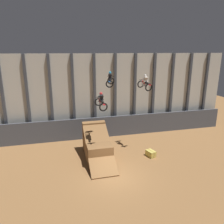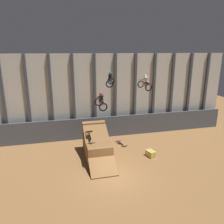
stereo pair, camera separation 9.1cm
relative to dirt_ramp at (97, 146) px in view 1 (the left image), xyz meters
The scene contains 8 objects.
ground_plane 4.02m from the dirt_ramp, 78.68° to the right, with size 60.00×60.00×0.00m, color olive.
arena_back_wall 6.50m from the dirt_ramp, 81.88° to the left, with size 32.00×0.40×9.25m.
lower_barrier 4.53m from the dirt_ramp, 80.31° to the left, with size 31.36×0.20×2.38m.
dirt_ramp is the anchor object (origin of this frame).
rider_bike_left_air 4.47m from the dirt_ramp, 71.87° to the right, with size 0.88×1.82×1.51m.
rider_bike_center_air 6.45m from the dirt_ramp, 51.24° to the left, with size 1.20×1.83×1.50m.
rider_bike_right_air 7.38m from the dirt_ramp, ahead, with size 0.99×1.83×1.50m.
hay_bale_trackside 5.07m from the dirt_ramp, 14.43° to the right, with size 0.84×1.04×0.57m.
Camera 1 is at (-3.91, -14.52, 9.55)m, focal length 35.00 mm.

